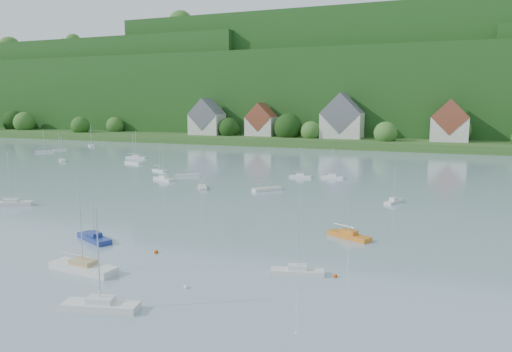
# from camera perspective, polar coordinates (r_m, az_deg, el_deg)

# --- Properties ---
(far_shore_strip) EXTENTS (600.00, 60.00, 3.00)m
(far_shore_strip) POSITION_cam_1_polar(r_m,az_deg,el_deg) (211.38, 9.34, 4.27)
(far_shore_strip) COLOR #2B5620
(far_shore_strip) RESTS_ON ground
(forested_ridge) EXTENTS (620.00, 181.22, 69.89)m
(forested_ridge) POSITION_cam_1_polar(r_m,az_deg,el_deg) (278.17, 12.59, 9.62)
(forested_ridge) COLOR #153D13
(forested_ridge) RESTS_ON ground
(village_building_0) EXTENTS (14.00, 10.40, 16.00)m
(village_building_0) POSITION_cam_1_polar(r_m,az_deg,el_deg) (217.35, -5.78, 6.57)
(village_building_0) COLOR beige
(village_building_0) RESTS_ON far_shore_strip
(village_building_1) EXTENTS (12.00, 9.36, 14.00)m
(village_building_1) POSITION_cam_1_polar(r_m,az_deg,el_deg) (208.98, 0.62, 6.33)
(village_building_1) COLOR beige
(village_building_1) RESTS_ON far_shore_strip
(village_building_2) EXTENTS (16.00, 11.44, 18.00)m
(village_building_2) POSITION_cam_1_polar(r_m,az_deg,el_deg) (198.14, 10.07, 6.51)
(village_building_2) COLOR beige
(village_building_2) RESTS_ON far_shore_strip
(village_building_3) EXTENTS (13.00, 10.40, 15.50)m
(village_building_3) POSITION_cam_1_polar(r_m,az_deg,el_deg) (192.17, 21.77, 5.71)
(village_building_3) COLOR beige
(village_building_3) RESTS_ON far_shore_strip
(near_sailboat_1) EXTENTS (6.41, 4.23, 8.45)m
(near_sailboat_1) POSITION_cam_1_polar(r_m,az_deg,el_deg) (64.83, -18.46, -6.84)
(near_sailboat_1) COLOR navy
(near_sailboat_1) RESTS_ON ground
(near_sailboat_2) EXTENTS (7.81, 2.79, 10.33)m
(near_sailboat_2) POSITION_cam_1_polar(r_m,az_deg,el_deg) (53.84, -19.62, -10.00)
(near_sailboat_2) COLOR silver
(near_sailboat_2) RESTS_ON ground
(near_sailboat_3) EXTENTS (5.56, 2.87, 7.22)m
(near_sailboat_3) POSITION_cam_1_polar(r_m,az_deg,el_deg) (50.18, 4.88, -11.01)
(near_sailboat_3) COLOR silver
(near_sailboat_3) RESTS_ON ground
(near_sailboat_4) EXTENTS (6.66, 3.27, 8.67)m
(near_sailboat_4) POSITION_cam_1_polar(r_m,az_deg,el_deg) (44.07, -17.75, -14.20)
(near_sailboat_4) COLOR silver
(near_sailboat_4) RESTS_ON ground
(near_sailboat_5) EXTENTS (6.05, 4.17, 8.02)m
(near_sailboat_5) POSITION_cam_1_polar(r_m,az_deg,el_deg) (63.81, 10.86, -6.80)
(near_sailboat_5) COLOR orange
(near_sailboat_5) RESTS_ON ground
(near_sailboat_6) EXTENTS (6.86, 4.99, 9.18)m
(near_sailboat_6) POSITION_cam_1_polar(r_m,az_deg,el_deg) (91.68, -26.80, -2.84)
(near_sailboat_6) COLOR silver
(near_sailboat_6) RESTS_ON ground
(mooring_buoy_2) EXTENTS (0.43, 0.43, 0.43)m
(mooring_buoy_2) POSITION_cam_1_polar(r_m,az_deg,el_deg) (50.06, 9.28, -11.64)
(mooring_buoy_2) COLOR #CB3F05
(mooring_buoy_2) RESTS_ON ground
(mooring_buoy_3) EXTENTS (0.50, 0.50, 0.50)m
(mooring_buoy_3) POSITION_cam_1_polar(r_m,az_deg,el_deg) (57.97, -11.63, -8.86)
(mooring_buoy_3) COLOR #CB3F05
(mooring_buoy_3) RESTS_ON ground
(mooring_buoy_4) EXTENTS (0.41, 0.41, 0.41)m
(mooring_buoy_4) POSITION_cam_1_polar(r_m,az_deg,el_deg) (47.22, -8.21, -12.89)
(mooring_buoy_4) COLOR white
(mooring_buoy_4) RESTS_ON ground
(far_sailboat_cluster) EXTENTS (198.40, 73.84, 8.71)m
(far_sailboat_cluster) POSITION_cam_1_polar(r_m,az_deg,el_deg) (126.34, 1.15, 0.97)
(far_sailboat_cluster) COLOR silver
(far_sailboat_cluster) RESTS_ON ground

